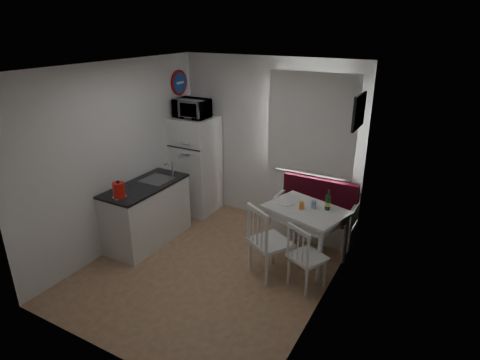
# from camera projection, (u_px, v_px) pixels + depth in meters

# --- Properties ---
(floor) EXTENTS (3.00, 3.50, 0.02)m
(floor) POSITION_uv_depth(u_px,v_px,m) (211.00, 267.00, 5.37)
(floor) COLOR #946A4E
(floor) RESTS_ON ground
(ceiling) EXTENTS (3.00, 3.50, 0.02)m
(ceiling) POSITION_uv_depth(u_px,v_px,m) (205.00, 67.00, 4.41)
(ceiling) COLOR white
(ceiling) RESTS_ON wall_back
(wall_back) EXTENTS (3.00, 0.02, 2.60)m
(wall_back) POSITION_uv_depth(u_px,v_px,m) (269.00, 142.00, 6.31)
(wall_back) COLOR white
(wall_back) RESTS_ON floor
(wall_front) EXTENTS (3.00, 0.02, 2.60)m
(wall_front) POSITION_uv_depth(u_px,v_px,m) (98.00, 240.00, 3.47)
(wall_front) COLOR white
(wall_front) RESTS_ON floor
(wall_left) EXTENTS (0.02, 3.50, 2.60)m
(wall_left) POSITION_uv_depth(u_px,v_px,m) (118.00, 158.00, 5.57)
(wall_left) COLOR white
(wall_left) RESTS_ON floor
(wall_right) EXTENTS (0.02, 3.50, 2.60)m
(wall_right) POSITION_uv_depth(u_px,v_px,m) (328.00, 201.00, 4.21)
(wall_right) COLOR white
(wall_right) RESTS_ON floor
(window) EXTENTS (1.22, 0.06, 1.47)m
(window) POSITION_uv_depth(u_px,v_px,m) (312.00, 127.00, 5.85)
(window) COLOR white
(window) RESTS_ON wall_back
(curtain) EXTENTS (1.35, 0.02, 1.50)m
(curtain) POSITION_uv_depth(u_px,v_px,m) (311.00, 125.00, 5.78)
(curtain) COLOR white
(curtain) RESTS_ON wall_back
(kitchen_counter) EXTENTS (0.62, 1.32, 1.16)m
(kitchen_counter) POSITION_uv_depth(u_px,v_px,m) (147.00, 213.00, 5.87)
(kitchen_counter) COLOR white
(kitchen_counter) RESTS_ON floor
(wall_sign) EXTENTS (0.03, 0.40, 0.40)m
(wall_sign) POSITION_uv_depth(u_px,v_px,m) (180.00, 83.00, 6.42)
(wall_sign) COLOR #194396
(wall_sign) RESTS_ON wall_left
(picture_frame) EXTENTS (0.04, 0.52, 0.42)m
(picture_frame) POSITION_uv_depth(u_px,v_px,m) (359.00, 111.00, 4.84)
(picture_frame) COLOR black
(picture_frame) RESTS_ON wall_right
(bench) EXTENTS (1.21, 0.47, 0.87)m
(bench) POSITION_uv_depth(u_px,v_px,m) (315.00, 218.00, 6.08)
(bench) COLOR white
(bench) RESTS_ON floor
(dining_table) EXTENTS (1.17, 0.97, 0.76)m
(dining_table) POSITION_uv_depth(u_px,v_px,m) (306.00, 214.00, 5.32)
(dining_table) COLOR white
(dining_table) RESTS_ON floor
(chair_left) EXTENTS (0.62, 0.63, 0.53)m
(chair_left) POSITION_uv_depth(u_px,v_px,m) (267.00, 236.00, 4.92)
(chair_left) COLOR white
(chair_left) RESTS_ON floor
(chair_right) EXTENTS (0.53, 0.53, 0.46)m
(chair_right) POSITION_uv_depth(u_px,v_px,m) (306.00, 252.00, 4.73)
(chair_right) COLOR white
(chair_right) RESTS_ON floor
(fridge) EXTENTS (0.65, 0.65, 1.63)m
(fridge) POSITION_uv_depth(u_px,v_px,m) (196.00, 165.00, 6.74)
(fridge) COLOR white
(fridge) RESTS_ON floor
(microwave) EXTENTS (0.54, 0.36, 0.30)m
(microwave) POSITION_uv_depth(u_px,v_px,m) (192.00, 108.00, 6.34)
(microwave) COLOR white
(microwave) RESTS_ON fridge
(kettle) EXTENTS (0.19, 0.19, 0.25)m
(kettle) POSITION_uv_depth(u_px,v_px,m) (119.00, 190.00, 5.20)
(kettle) COLOR red
(kettle) RESTS_ON kitchen_counter
(wine_bottle) EXTENTS (0.07, 0.07, 0.28)m
(wine_bottle) POSITION_uv_depth(u_px,v_px,m) (328.00, 200.00, 5.21)
(wine_bottle) COLOR #15411F
(wine_bottle) RESTS_ON dining_table
(drinking_glass_orange) EXTENTS (0.06, 0.06, 0.10)m
(drinking_glass_orange) POSITION_uv_depth(u_px,v_px,m) (302.00, 206.00, 5.25)
(drinking_glass_orange) COLOR orange
(drinking_glass_orange) RESTS_ON dining_table
(drinking_glass_blue) EXTENTS (0.06, 0.06, 0.10)m
(drinking_glass_blue) POSITION_uv_depth(u_px,v_px,m) (314.00, 205.00, 5.28)
(drinking_glass_blue) COLOR #749AC5
(drinking_glass_blue) RESTS_ON dining_table
(plate) EXTENTS (0.23, 0.23, 0.02)m
(plate) POSITION_uv_depth(u_px,v_px,m) (286.00, 203.00, 5.44)
(plate) COLOR white
(plate) RESTS_ON dining_table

